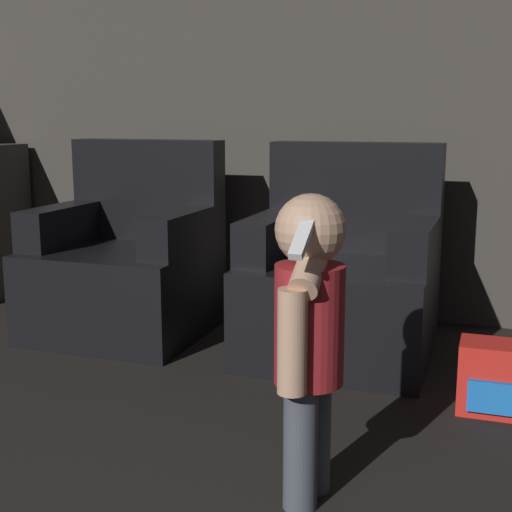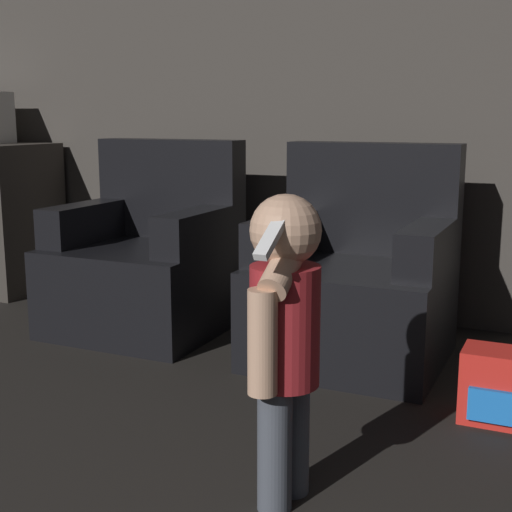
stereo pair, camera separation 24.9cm
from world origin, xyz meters
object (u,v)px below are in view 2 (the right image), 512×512
(armchair_left, at_px, (147,264))
(armchair_right, at_px, (355,285))
(toy_backpack, at_px, (498,387))
(person_toddler, at_px, (284,326))

(armchair_left, distance_m, armchair_right, 1.12)
(armchair_left, relative_size, toy_backpack, 3.60)
(armchair_right, relative_size, toy_backpack, 3.60)
(person_toddler, bearing_deg, armchair_left, -128.86)
(armchair_right, height_order, toy_backpack, armchair_right)
(armchair_right, bearing_deg, toy_backpack, -35.17)
(armchair_left, distance_m, person_toddler, 1.86)
(person_toddler, xyz_separation_m, toy_backpack, (0.50, 0.83, -0.39))
(person_toddler, bearing_deg, armchair_right, -165.64)
(armchair_left, height_order, person_toddler, armchair_left)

